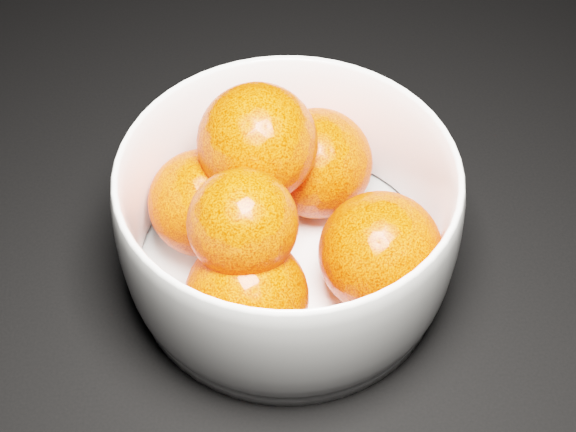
{
  "coord_description": "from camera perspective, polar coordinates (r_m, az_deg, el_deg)",
  "views": [
    {
      "loc": [
        -0.27,
        -0.12,
        0.47
      ],
      "look_at": [
        -0.25,
        0.23,
        0.06
      ],
      "focal_mm": 50.0,
      "sensor_mm": 36.0,
      "label": 1
    }
  ],
  "objects": [
    {
      "name": "bowl",
      "position": [
        0.55,
        0.0,
        -0.38
      ],
      "size": [
        0.23,
        0.23,
        0.11
      ],
      "rotation": [
        0.0,
        0.0,
        -0.08
      ],
      "color": "white",
      "rests_on": "ground"
    },
    {
      "name": "orange_pile",
      "position": [
        0.54,
        -0.48,
        0.34
      ],
      "size": [
        0.2,
        0.19,
        0.13
      ],
      "color": "#FF3708",
      "rests_on": "bowl"
    }
  ]
}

